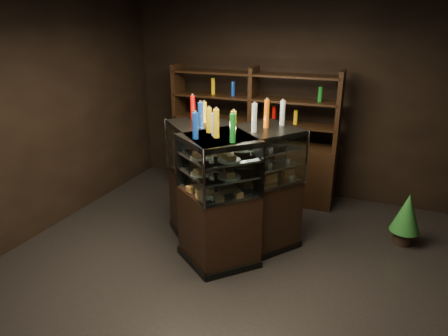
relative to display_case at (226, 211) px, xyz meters
The scene contains 7 objects.
ground 0.66m from the display_case, 75.08° to the right, with size 5.00×5.00×0.00m, color black.
room_shell 1.51m from the display_case, 75.08° to the right, with size 5.02×5.02×3.01m.
display_case is the anchor object (origin of this frame).
food_display 0.65m from the display_case, 84.86° to the right, with size 1.33×1.11×0.46m.
bottles_top 1.13m from the display_case, 95.14° to the left, with size 1.16×0.97×0.30m.
potted_conifer 2.22m from the display_case, 25.23° to the left, with size 0.35×0.35×0.76m.
back_shelving 1.65m from the display_case, 98.32° to the left, with size 2.54×0.48×2.00m.
Camera 1 is at (1.51, -3.53, 2.64)m, focal length 32.00 mm.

